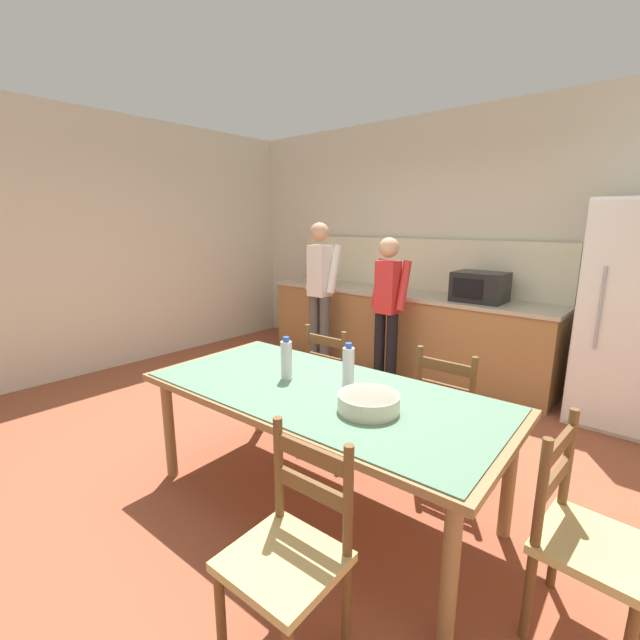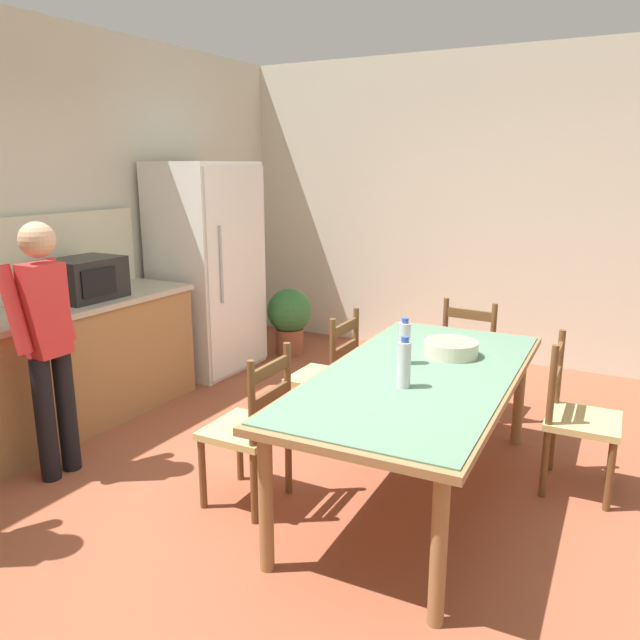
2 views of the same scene
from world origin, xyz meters
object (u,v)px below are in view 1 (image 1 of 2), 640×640
object	(u,v)px
microwave	(480,287)
person_at_counter	(387,303)
person_at_sink	(320,286)
dining_table	(321,400)
chair_side_near_right	(290,553)
serving_bowl	(368,401)
chair_side_far_left	(335,381)
chair_side_far_right	(450,413)
chair_head_end	(584,539)
bottle_off_centre	(348,367)
bottle_near_centre	(286,360)

from	to	relation	value
microwave	person_at_counter	xyz separation A→B (m)	(-0.76, -0.52, -0.19)
person_at_counter	person_at_sink	bearing A→B (deg)	88.75
dining_table	chair_side_near_right	world-z (taller)	chair_side_near_right
serving_bowl	chair_side_near_right	distance (m)	0.81
person_at_counter	serving_bowl	bearing A→B (deg)	-150.12
dining_table	chair_side_far_left	xyz separation A→B (m)	(-0.52, 0.78, -0.24)
chair_side_far_right	chair_head_end	distance (m)	1.19
chair_side_far_right	chair_side_far_left	world-z (taller)	same
microwave	person_at_sink	size ratio (longest dim) A/B	0.29
chair_side_far_right	chair_head_end	bearing A→B (deg)	139.22
bottle_off_centre	bottle_near_centre	bearing A→B (deg)	-159.07
serving_bowl	chair_side_far_right	xyz separation A→B (m)	(0.07, 0.88, -0.36)
dining_table	serving_bowl	xyz separation A→B (m)	(0.38, -0.06, 0.12)
chair_side_far_right	chair_side_near_right	world-z (taller)	same
chair_head_end	person_at_counter	xyz separation A→B (m)	(-2.18, 1.96, 0.43)
microwave	chair_head_end	xyz separation A→B (m)	(1.42, -2.48, -0.62)
chair_side_near_right	person_at_sink	size ratio (longest dim) A/B	0.53
dining_table	chair_head_end	distance (m)	1.39
bottle_near_centre	bottle_off_centre	size ratio (longest dim) A/B	1.00
chair_side_far_right	chair_side_far_left	bearing A→B (deg)	1.21
bottle_near_centre	microwave	bearing A→B (deg)	85.19
chair_side_near_right	person_at_counter	bearing A→B (deg)	113.03
chair_head_end	person_at_sink	world-z (taller)	person_at_sink
serving_bowl	chair_side_near_right	xyz separation A→B (m)	(0.14, -0.72, -0.36)
chair_side_far_right	chair_side_near_right	size ratio (longest dim) A/B	1.00
serving_bowl	chair_head_end	xyz separation A→B (m)	(0.99, 0.12, -0.36)
chair_side_far_right	dining_table	bearing A→B (deg)	60.06
person_at_counter	bottle_near_centre	bearing A→B (deg)	-164.95
bottle_off_centre	person_at_sink	xyz separation A→B (m)	(-1.87, 1.91, 0.08)
person_at_sink	bottle_off_centre	bearing A→B (deg)	-135.54
chair_side_far_right	person_at_counter	distance (m)	1.79
microwave	dining_table	bearing A→B (deg)	-88.77
bottle_near_centre	chair_side_far_right	size ratio (longest dim) A/B	0.30
chair_side_far_left	person_at_counter	distance (m)	1.34
microwave	bottle_off_centre	world-z (taller)	microwave
person_at_sink	dining_table	bearing A→B (deg)	-139.05
dining_table	chair_head_end	bearing A→B (deg)	2.45
bottle_off_centre	serving_bowl	distance (m)	0.35
bottle_off_centre	chair_side_far_left	xyz separation A→B (m)	(-0.62, 0.65, -0.43)
bottle_near_centre	chair_side_near_right	xyz separation A→B (m)	(0.78, -0.77, -0.43)
bottle_off_centre	chair_side_far_left	distance (m)	1.00
bottle_near_centre	person_at_sink	xyz separation A→B (m)	(-1.50, 2.05, 0.08)
chair_side_near_right	person_at_counter	xyz separation A→B (m)	(-1.33, 2.80, 0.43)
bottle_near_centre	person_at_sink	distance (m)	2.54
bottle_near_centre	chair_side_far_right	distance (m)	1.18
bottle_off_centre	serving_bowl	bearing A→B (deg)	-34.76
bottle_near_centre	chair_head_end	world-z (taller)	bottle_near_centre
microwave	bottle_near_centre	bearing A→B (deg)	-94.81
dining_table	person_at_sink	world-z (taller)	person_at_sink
chair_side_far_left	chair_head_end	distance (m)	2.02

